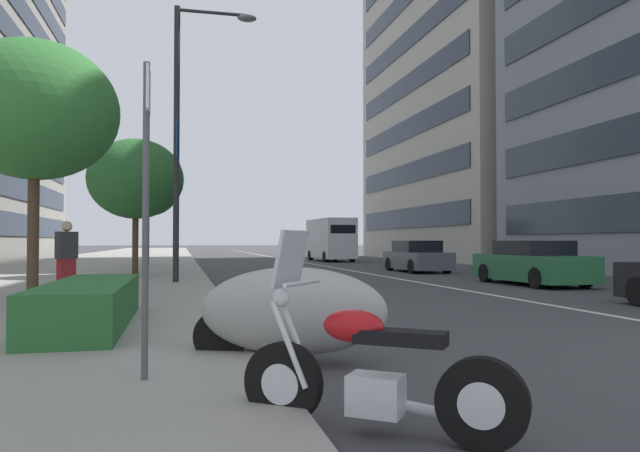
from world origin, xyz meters
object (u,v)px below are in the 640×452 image
(car_following_behind, at_px, (417,257))
(pedestrian_on_plaza, at_px, (66,259))
(street_lamp_with_banners, at_px, (189,118))
(street_tree_far_plaza, at_px, (35,111))
(delivery_van_ahead, at_px, (331,239))
(street_tree_near_plaza_corner, at_px, (147,191))
(street_tree_mid_sidewalk, at_px, (136,179))
(motorcycle_mid_row, at_px, (292,312))
(motorcycle_far_end_row, at_px, (370,374))
(car_approaching_light, at_px, (532,264))
(parking_sign_by_curb, at_px, (146,190))

(car_following_behind, xyz_separation_m, pedestrian_on_plaza, (-11.32, 12.79, 0.34))
(street_lamp_with_banners, relative_size, street_tree_far_plaza, 1.60)
(car_following_behind, xyz_separation_m, delivery_van_ahead, (14.83, 0.26, 0.89))
(street_tree_near_plaza_corner, bearing_deg, street_tree_mid_sidewalk, -179.68)
(motorcycle_mid_row, distance_m, car_following_behind, 20.66)
(street_tree_far_plaza, relative_size, street_tree_mid_sidewalk, 1.06)
(pedestrian_on_plaza, bearing_deg, motorcycle_mid_row, -13.42)
(motorcycle_far_end_row, relative_size, delivery_van_ahead, 0.30)
(car_approaching_light, relative_size, street_lamp_with_banners, 0.53)
(motorcycle_far_end_row, distance_m, street_tree_mid_sidewalk, 19.02)
(motorcycle_mid_row, distance_m, car_approaching_light, 14.03)
(parking_sign_by_curb, height_order, street_tree_mid_sidewalk, street_tree_mid_sidewalk)
(parking_sign_by_curb, relative_size, street_tree_far_plaza, 0.54)
(delivery_van_ahead, distance_m, street_lamp_with_banners, 23.97)
(motorcycle_far_end_row, distance_m, car_approaching_light, 15.88)
(car_approaching_light, distance_m, street_lamp_with_banners, 11.64)
(street_tree_near_plaza_corner, height_order, pedestrian_on_plaza, street_tree_near_plaza_corner)
(parking_sign_by_curb, height_order, street_lamp_with_banners, street_lamp_with_banners)
(car_approaching_light, xyz_separation_m, pedestrian_on_plaza, (-3.01, 13.25, 0.33))
(car_following_behind, bearing_deg, motorcycle_far_end_row, 155.89)
(car_approaching_light, bearing_deg, parking_sign_by_curb, 134.57)
(motorcycle_mid_row, bearing_deg, parking_sign_by_curb, 53.27)
(street_lamp_with_banners, bearing_deg, delivery_van_ahead, -24.72)
(car_approaching_light, bearing_deg, motorcycle_far_end_row, 142.48)
(street_tree_near_plaza_corner, bearing_deg, motorcycle_far_end_row, -173.73)
(street_tree_near_plaza_corner, bearing_deg, pedestrian_on_plaza, 177.56)
(motorcycle_far_end_row, xyz_separation_m, pedestrian_on_plaza, (9.70, 3.73, 0.56))
(delivery_van_ahead, relative_size, street_tree_mid_sidewalk, 1.18)
(street_tree_mid_sidewalk, xyz_separation_m, street_tree_near_plaza_corner, (8.65, 0.05, 0.28))
(car_approaching_light, xyz_separation_m, parking_sign_by_curb, (-11.24, 11.14, 1.18))
(motorcycle_mid_row, bearing_deg, street_tree_far_plaza, -37.88)
(street_tree_near_plaza_corner, bearing_deg, street_lamp_with_banners, -171.72)
(street_lamp_with_banners, height_order, street_tree_far_plaza, street_lamp_with_banners)
(car_following_behind, distance_m, delivery_van_ahead, 14.86)
(parking_sign_by_curb, xyz_separation_m, street_lamp_with_banners, (12.86, -0.51, 3.28))
(motorcycle_far_end_row, height_order, parking_sign_by_curb, parking_sign_by_curb)
(car_following_behind, height_order, street_tree_mid_sidewalk, street_tree_mid_sidewalk)
(street_tree_far_plaza, distance_m, street_tree_near_plaza_corner, 18.45)
(street_tree_mid_sidewalk, height_order, street_tree_near_plaza_corner, street_tree_near_plaza_corner)
(delivery_van_ahead, height_order, street_tree_near_plaza_corner, street_tree_near_plaza_corner)
(car_following_behind, relative_size, pedestrian_on_plaza, 2.50)
(car_following_behind, distance_m, parking_sign_by_curb, 22.31)
(street_lamp_with_banners, relative_size, street_tree_mid_sidewalk, 1.69)
(motorcycle_far_end_row, bearing_deg, street_tree_near_plaza_corner, -47.27)
(motorcycle_far_end_row, bearing_deg, street_lamp_with_banners, -49.09)
(street_tree_near_plaza_corner, relative_size, pedestrian_on_plaza, 3.05)
(delivery_van_ahead, bearing_deg, car_following_behind, 178.83)
(motorcycle_mid_row, height_order, street_tree_mid_sidewalk, street_tree_mid_sidewalk)
(motorcycle_mid_row, distance_m, street_tree_near_plaza_corner, 25.06)
(street_lamp_with_banners, bearing_deg, car_approaching_light, -98.63)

